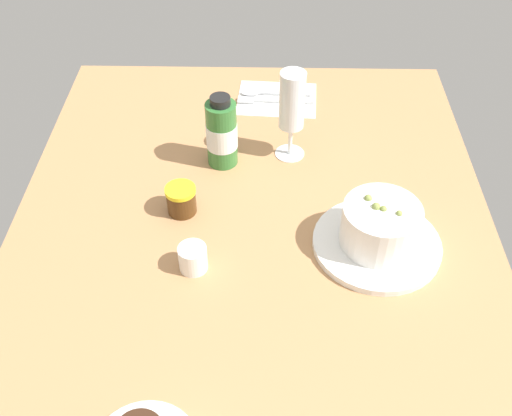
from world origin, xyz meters
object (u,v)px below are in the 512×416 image
at_px(creamer_jug, 192,258).
at_px(wine_glass, 292,105).
at_px(porridge_bowl, 379,230).
at_px(cutlery_setting, 275,98).
at_px(jam_jar, 181,200).
at_px(sauce_bottle_green, 222,133).

distance_m(creamer_jug, wine_glass, 0.35).
xyz_separation_m(porridge_bowl, cutlery_setting, (0.44, 0.17, -0.04)).
xyz_separation_m(wine_glass, jam_jar, (-0.17, 0.19, -0.09)).
relative_size(porridge_bowl, creamer_jug, 3.93).
bearing_deg(creamer_jug, sauce_bottle_green, -6.62).
distance_m(porridge_bowl, cutlery_setting, 0.47).
bearing_deg(wine_glass, jam_jar, 130.74).
xyz_separation_m(cutlery_setting, sauce_bottle_green, (-0.22, 0.10, 0.06)).
xyz_separation_m(porridge_bowl, jam_jar, (0.08, 0.33, -0.01)).
bearing_deg(porridge_bowl, sauce_bottle_green, 50.76).
height_order(wine_glass, sauce_bottle_green, wine_glass).
distance_m(cutlery_setting, sauce_bottle_green, 0.25).
bearing_deg(creamer_jug, jam_jar, 13.56).
bearing_deg(cutlery_setting, creamer_jug, 164.87).
xyz_separation_m(cutlery_setting, jam_jar, (-0.36, 0.17, 0.02)).
distance_m(cutlery_setting, jam_jar, 0.40).
bearing_deg(porridge_bowl, wine_glass, 29.58).
bearing_deg(wine_glass, sauce_bottle_green, 101.39).
height_order(creamer_jug, jam_jar, jam_jar).
xyz_separation_m(wine_glass, sauce_bottle_green, (-0.03, 0.13, -0.05)).
bearing_deg(cutlery_setting, porridge_bowl, -159.05).
xyz_separation_m(porridge_bowl, wine_glass, (0.25, 0.14, 0.07)).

